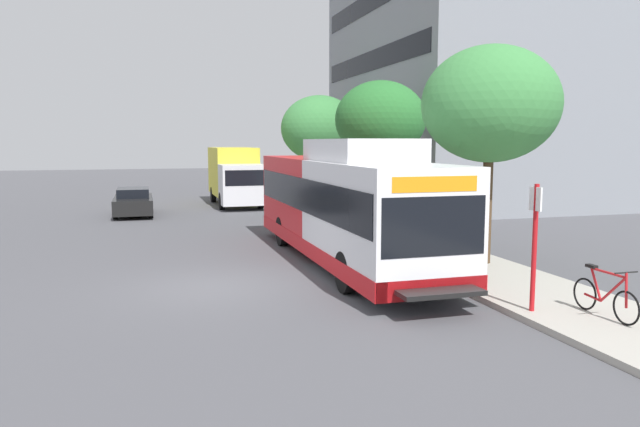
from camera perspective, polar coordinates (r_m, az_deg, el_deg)
The scene contains 11 objects.
ground_plane at distance 22.85m, azimuth -12.23°, elevation -2.27°, with size 120.00×120.00×0.00m, color #4C4C51.
sidewalk_curb at distance 22.52m, azimuth 6.23°, elevation -2.11°, with size 3.00×56.00×0.14m, color #A8A399.
transit_bus at distance 17.62m, azimuth 2.34°, elevation 0.79°, with size 2.58×12.25×3.65m.
bus_stop_sign_pole at distance 12.73m, azimuth 19.89°, elevation -2.21°, with size 0.10×0.36×2.60m.
bicycle_parked at distance 13.03m, azimuth 25.66°, elevation -7.16°, with size 0.52×1.76×1.02m.
street_tree_near_stop at distance 17.37m, azimuth 16.02°, elevation 10.00°, with size 3.80×3.80×6.09m.
street_tree_mid_block at distance 25.88m, azimuth 5.81°, elevation 8.93°, with size 3.89×3.89×6.04m.
street_tree_far_block at distance 34.54m, azimuth -0.06°, elevation 8.16°, with size 4.43×4.43×6.10m.
parked_car_far_lane at distance 30.46m, azimuth -17.46°, elevation 1.08°, with size 1.80×4.50×1.33m.
box_truck_background at distance 34.09m, azimuth -8.17°, elevation 3.73°, with size 2.32×7.01×3.25m.
lattice_comm_tower at distance 50.81m, azimuth 1.56°, elevation 13.52°, with size 1.10×1.10×28.44m.
Camera 1 is at (-1.61, -14.51, 3.57)m, focal length 33.36 mm.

